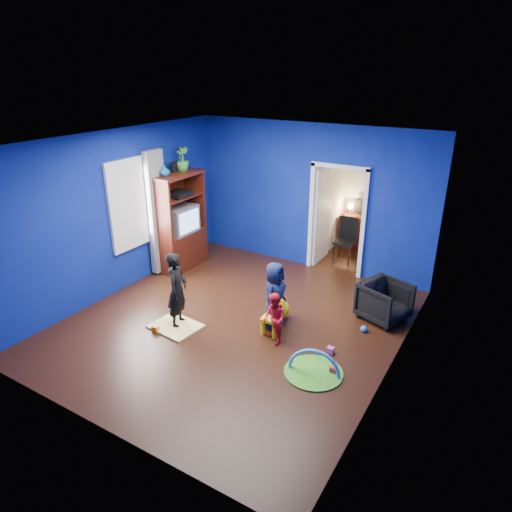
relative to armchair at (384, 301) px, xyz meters
The scene contains 33 objects.
floor 2.46m from the armchair, 146.14° to the right, with size 5.00×5.50×0.01m, color black.
ceiling 3.55m from the armchair, 146.14° to the right, with size 5.00×5.50×0.01m, color white.
wall_back 2.70m from the armchair, 145.59° to the left, with size 5.00×0.02×2.90m, color navy.
wall_front 4.72m from the armchair, 116.26° to the right, with size 5.00×0.02×2.90m, color navy.
wall_left 4.86m from the armchair, 163.27° to the right, with size 0.02×5.50×2.90m, color navy.
wall_right 1.83m from the armchair, 70.88° to the right, with size 0.02×5.50×2.90m, color navy.
alcove 2.83m from the armchair, 122.25° to the left, with size 1.00×1.75×2.50m, color silver, non-canonical shape.
armchair is the anchor object (origin of this frame).
child_black 3.35m from the armchair, 146.01° to the right, with size 0.45×0.30×1.24m, color black.
child_navy 1.84m from the armchair, 141.76° to the right, with size 0.54×0.35×1.11m, color #0E0F33.
toddler_red 1.95m from the armchair, 128.32° to the right, with size 0.39×0.31×0.81m, color red.
vase 4.60m from the armchair, behind, with size 0.19×0.19×0.20m, color #0D656B.
potted_plant 4.65m from the armchair, behind, with size 0.26×0.26×0.47m, color #36822F.
tv_armoire 4.30m from the armchair, behind, with size 0.58×1.14×1.96m, color #3E1A0A.
crt_tv 4.27m from the armchair, behind, with size 0.46×0.70×0.54m, color silver.
yellow_blanket 3.41m from the armchair, 144.61° to the right, with size 0.75×0.60×0.03m, color #F2E07A.
hopper_ball 1.73m from the armchair, 149.34° to the right, with size 0.36×0.36×0.36m, color yellow.
kid_chair 1.91m from the armchair, 135.61° to the right, with size 0.28×0.28×0.50m, color yellow.
play_mat 1.98m from the armchair, 101.22° to the right, with size 0.81×0.81×0.02m, color #4A9C23.
toy_arch 1.98m from the armchair, 101.22° to the right, with size 0.73×0.73×0.05m, color #3F8CD8.
window_left 4.78m from the armchair, 167.37° to the right, with size 0.03×0.95×1.55m, color white.
curtain 4.52m from the armchair, behind, with size 0.14×0.42×2.40m, color slate.
doorway 2.12m from the armchair, 135.80° to the left, with size 1.16×0.10×2.10m, color white.
study_desk 3.23m from the armchair, 116.23° to the left, with size 0.88×0.44×0.75m, color #3D140A.
desk_monitor 3.40m from the armchair, 115.32° to the left, with size 0.40×0.05×0.32m, color black.
desk_lamp 3.47m from the armchair, 120.00° to the left, with size 0.14×0.14×0.14m, color #FFD88C.
folding_chair 2.41m from the armchair, 126.37° to the left, with size 0.40×0.40×0.92m, color black.
book_shelf 3.74m from the armchair, 115.39° to the left, with size 0.88×0.24×0.04m, color white.
toy_0 1.80m from the armchair, 94.81° to the right, with size 0.10×0.08×0.10m, color red.
toy_1 0.62m from the armchair, 103.90° to the right, with size 0.11×0.11×0.11m, color blue.
toy_2 3.71m from the armchair, 142.86° to the right, with size 0.10×0.08×0.10m, color orange.
toy_3 1.77m from the armchair, 148.77° to the right, with size 0.11×0.11×0.11m, color #37C360.
toy_4 1.44m from the armchair, 104.92° to the right, with size 0.10×0.08×0.10m, color #BC4695.
Camera 1 is at (3.61, -5.35, 3.88)m, focal length 32.00 mm.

